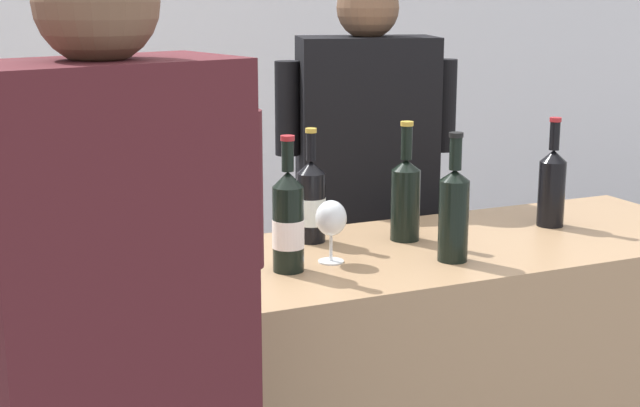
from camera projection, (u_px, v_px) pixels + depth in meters
The scene contains 10 objects.
wall_back at pixel (96, 41), 4.60m from camera, with size 8.00×0.10×2.80m, color white.
wine_bottle_1 at pixel (311, 202), 2.56m from camera, with size 0.08×0.08×0.31m.
wine_bottle_3 at pixel (405, 196), 2.57m from camera, with size 0.08×0.08×0.33m.
wine_bottle_4 at pixel (49, 236), 2.21m from camera, with size 0.07×0.07×0.32m.
wine_bottle_6 at pixel (288, 221), 2.29m from camera, with size 0.08×0.08×0.34m.
wine_bottle_7 at pixel (552, 185), 2.73m from camera, with size 0.08×0.08×0.32m.
wine_bottle_8 at pixel (134, 242), 2.15m from camera, with size 0.08×0.08×0.31m.
wine_bottle_10 at pixel (454, 211), 2.37m from camera, with size 0.08×0.08×0.33m.
wine_glass at pixel (331, 220), 2.36m from camera, with size 0.08×0.08×0.16m.
person_server at pixel (365, 239), 3.17m from camera, with size 0.58×0.35×1.69m.
Camera 1 is at (-0.91, -2.10, 1.65)m, focal length 52.61 mm.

